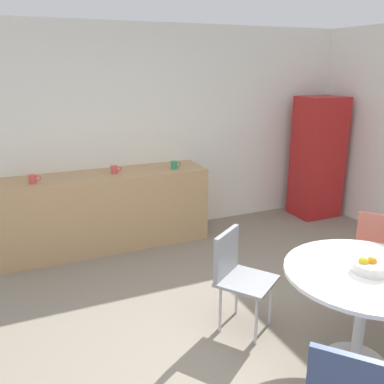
{
  "coord_description": "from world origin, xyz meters",
  "views": [
    {
      "loc": [
        -1.47,
        -2.12,
        2.13
      ],
      "look_at": [
        0.1,
        1.42,
        0.95
      ],
      "focal_mm": 39.68,
      "sensor_mm": 36.0,
      "label": 1
    }
  ],
  "objects_px": {
    "mug_red": "(33,179)",
    "round_table": "(364,289)",
    "mug_white": "(114,169)",
    "mug_green": "(174,165)",
    "fruit_bowl": "(370,266)",
    "chair_gray": "(236,269)",
    "locker_cabinet": "(318,157)",
    "chair_coral": "(376,250)"
  },
  "relations": [
    {
      "from": "chair_coral",
      "to": "mug_green",
      "type": "relative_size",
      "value": 6.43
    },
    {
      "from": "mug_green",
      "to": "mug_red",
      "type": "relative_size",
      "value": 1.0
    },
    {
      "from": "chair_gray",
      "to": "fruit_bowl",
      "type": "relative_size",
      "value": 3.31
    },
    {
      "from": "mug_red",
      "to": "round_table",
      "type": "bearing_deg",
      "value": -54.71
    },
    {
      "from": "mug_white",
      "to": "mug_red",
      "type": "relative_size",
      "value": 1.0
    },
    {
      "from": "chair_gray",
      "to": "fruit_bowl",
      "type": "distance_m",
      "value": 1.03
    },
    {
      "from": "chair_coral",
      "to": "chair_gray",
      "type": "bearing_deg",
      "value": 171.91
    },
    {
      "from": "mug_white",
      "to": "mug_red",
      "type": "distance_m",
      "value": 0.9
    },
    {
      "from": "round_table",
      "to": "fruit_bowl",
      "type": "relative_size",
      "value": 4.46
    },
    {
      "from": "locker_cabinet",
      "to": "round_table",
      "type": "xyz_separation_m",
      "value": [
        -1.85,
        -2.75,
        -0.23
      ]
    },
    {
      "from": "fruit_bowl",
      "to": "mug_red",
      "type": "xyz_separation_m",
      "value": [
        -1.97,
        2.77,
        0.15
      ]
    },
    {
      "from": "chair_gray",
      "to": "mug_red",
      "type": "height_order",
      "value": "mug_red"
    },
    {
      "from": "locker_cabinet",
      "to": "round_table",
      "type": "distance_m",
      "value": 3.33
    },
    {
      "from": "locker_cabinet",
      "to": "chair_coral",
      "type": "relative_size",
      "value": 2.05
    },
    {
      "from": "chair_gray",
      "to": "fruit_bowl",
      "type": "bearing_deg",
      "value": -54.01
    },
    {
      "from": "mug_green",
      "to": "chair_coral",
      "type": "bearing_deg",
      "value": -63.03
    },
    {
      "from": "mug_white",
      "to": "mug_red",
      "type": "xyz_separation_m",
      "value": [
        -0.9,
        -0.07,
        0.0
      ]
    },
    {
      "from": "round_table",
      "to": "fruit_bowl",
      "type": "bearing_deg",
      "value": -27.36
    },
    {
      "from": "chair_coral",
      "to": "fruit_bowl",
      "type": "bearing_deg",
      "value": -140.53
    },
    {
      "from": "chair_coral",
      "to": "mug_red",
      "type": "xyz_separation_m",
      "value": [
        -2.72,
        2.15,
        0.43
      ]
    },
    {
      "from": "chair_gray",
      "to": "fruit_bowl",
      "type": "xyz_separation_m",
      "value": [
        0.59,
        -0.81,
        0.28
      ]
    },
    {
      "from": "round_table",
      "to": "chair_gray",
      "type": "relative_size",
      "value": 1.35
    },
    {
      "from": "fruit_bowl",
      "to": "mug_white",
      "type": "relative_size",
      "value": 1.95
    },
    {
      "from": "round_table",
      "to": "mug_red",
      "type": "bearing_deg",
      "value": 125.29
    },
    {
      "from": "mug_green",
      "to": "fruit_bowl",
      "type": "bearing_deg",
      "value": -82.85
    },
    {
      "from": "fruit_bowl",
      "to": "mug_green",
      "type": "bearing_deg",
      "value": 97.15
    },
    {
      "from": "chair_coral",
      "to": "mug_red",
      "type": "distance_m",
      "value": 3.49
    },
    {
      "from": "chair_coral",
      "to": "mug_white",
      "type": "relative_size",
      "value": 6.43
    },
    {
      "from": "mug_white",
      "to": "mug_green",
      "type": "height_order",
      "value": "same"
    },
    {
      "from": "chair_gray",
      "to": "mug_green",
      "type": "relative_size",
      "value": 6.43
    },
    {
      "from": "mug_green",
      "to": "locker_cabinet",
      "type": "bearing_deg",
      "value": -0.13
    },
    {
      "from": "round_table",
      "to": "mug_red",
      "type": "distance_m",
      "value": 3.39
    },
    {
      "from": "mug_white",
      "to": "mug_red",
      "type": "bearing_deg",
      "value": -175.78
    },
    {
      "from": "mug_green",
      "to": "mug_red",
      "type": "xyz_separation_m",
      "value": [
        -1.62,
        -0.0,
        0.0
      ]
    },
    {
      "from": "mug_white",
      "to": "mug_red",
      "type": "height_order",
      "value": "same"
    },
    {
      "from": "chair_coral",
      "to": "mug_green",
      "type": "height_order",
      "value": "mug_green"
    },
    {
      "from": "chair_coral",
      "to": "fruit_bowl",
      "type": "distance_m",
      "value": 1.01
    },
    {
      "from": "locker_cabinet",
      "to": "mug_green",
      "type": "xyz_separation_m",
      "value": [
        -2.18,
        0.01,
        0.1
      ]
    },
    {
      "from": "chair_coral",
      "to": "mug_white",
      "type": "bearing_deg",
      "value": 129.36
    },
    {
      "from": "chair_coral",
      "to": "chair_gray",
      "type": "xyz_separation_m",
      "value": [
        -1.33,
        0.19,
        0.0
      ]
    },
    {
      "from": "fruit_bowl",
      "to": "mug_white",
      "type": "xyz_separation_m",
      "value": [
        -1.07,
        2.83,
        0.15
      ]
    },
    {
      "from": "round_table",
      "to": "mug_red",
      "type": "relative_size",
      "value": 8.68
    }
  ]
}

